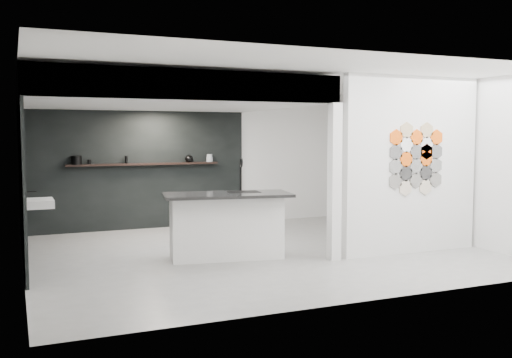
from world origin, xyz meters
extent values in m
cube|color=gray|center=(0.00, 0.00, -0.01)|extent=(7.00, 6.00, 0.01)
cube|color=silver|center=(2.23, -1.00, 1.40)|extent=(2.45, 0.15, 2.80)
cube|color=black|center=(-1.30, 2.97, 1.18)|extent=(4.40, 0.04, 2.35)
cube|color=black|center=(-3.47, 1.00, 1.18)|extent=(0.04, 4.00, 2.35)
cube|color=silver|center=(-1.30, 1.00, 2.55)|extent=(4.40, 4.00, 0.40)
cube|color=silver|center=(0.82, -1.00, 1.18)|extent=(0.16, 0.16, 2.35)
cube|color=silver|center=(-1.30, -0.92, 2.55)|extent=(4.40, 0.16, 0.40)
cube|color=silver|center=(-3.24, 0.80, 0.85)|extent=(0.40, 0.60, 0.12)
cube|color=black|center=(-1.20, 2.87, 1.30)|extent=(3.00, 0.15, 0.04)
cube|color=silver|center=(-0.62, -0.25, 0.48)|extent=(1.75, 0.90, 0.96)
cube|color=black|center=(-0.64, -0.33, 0.98)|extent=(2.01, 1.15, 0.04)
cube|color=black|center=(-0.34, -0.24, 1.00)|extent=(0.57, 0.50, 0.02)
cylinder|color=black|center=(-0.30, -0.02, 1.23)|extent=(0.03, 0.03, 0.45)
torus|color=black|center=(-0.31, -0.08, 1.45)|extent=(0.05, 0.16, 0.16)
cylinder|color=black|center=(-2.49, 2.87, 1.40)|extent=(0.21, 0.21, 0.16)
ellipsoid|color=black|center=(-0.29, 2.87, 1.39)|extent=(0.21, 0.21, 0.14)
cylinder|color=gray|center=(0.15, 2.87, 1.37)|extent=(0.16, 0.16, 0.09)
cylinder|color=gray|center=(0.15, 2.87, 1.40)|extent=(0.14, 0.14, 0.16)
cylinder|color=black|center=(-1.56, 2.87, 1.39)|extent=(0.06, 0.06, 0.15)
cylinder|color=black|center=(-2.26, 2.87, 1.36)|extent=(0.08, 0.08, 0.09)
cylinder|color=#66635E|center=(1.86, -1.09, 1.16)|extent=(0.26, 0.02, 0.26)
cylinder|color=silver|center=(1.86, -1.09, 1.39)|extent=(0.26, 0.02, 0.26)
cylinder|color=black|center=(1.86, -1.09, 1.61)|extent=(0.26, 0.02, 0.26)
cylinder|color=#F2580C|center=(1.86, -1.09, 1.84)|extent=(0.26, 0.02, 0.26)
cylinder|color=beige|center=(2.06, -1.09, 1.05)|extent=(0.26, 0.02, 0.26)
cylinder|color=#2D2D2D|center=(2.06, -1.09, 1.27)|extent=(0.26, 0.02, 0.26)
cylinder|color=#F2580C|center=(2.06, -1.09, 1.50)|extent=(0.26, 0.02, 0.26)
cylinder|color=white|center=(2.06, -1.09, 1.73)|extent=(0.26, 0.02, 0.26)
cylinder|color=tan|center=(2.06, -1.09, 1.95)|extent=(0.26, 0.02, 0.26)
cylinder|color=#66635E|center=(2.25, -1.09, 1.16)|extent=(0.26, 0.02, 0.26)
cylinder|color=silver|center=(2.25, -1.09, 1.39)|extent=(0.26, 0.02, 0.26)
cylinder|color=black|center=(2.25, -1.09, 1.61)|extent=(0.26, 0.02, 0.26)
cylinder|color=#F2580C|center=(2.25, -1.09, 1.84)|extent=(0.26, 0.02, 0.26)
cylinder|color=beige|center=(2.44, -1.09, 1.05)|extent=(0.26, 0.02, 0.26)
cylinder|color=#2D2D2D|center=(2.44, -1.09, 1.27)|extent=(0.26, 0.02, 0.26)
cylinder|color=#F2580C|center=(2.44, -1.09, 1.50)|extent=(0.26, 0.02, 0.26)
cylinder|color=white|center=(2.44, -1.09, 1.73)|extent=(0.26, 0.02, 0.26)
cylinder|color=tan|center=(2.44, -1.09, 1.95)|extent=(0.26, 0.02, 0.26)
cylinder|color=#66635E|center=(2.64, -1.09, 1.16)|extent=(0.26, 0.02, 0.26)
cylinder|color=silver|center=(2.64, -1.09, 1.39)|extent=(0.26, 0.02, 0.26)
cylinder|color=black|center=(2.64, -1.09, 1.61)|extent=(0.26, 0.02, 0.26)
cylinder|color=#F2580C|center=(2.64, -1.09, 1.84)|extent=(0.26, 0.02, 0.26)
cylinder|color=#F2580C|center=(2.44, -1.09, 1.61)|extent=(0.26, 0.02, 0.26)
camera|label=1|loc=(-3.58, -8.33, 1.89)|focal=40.00mm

